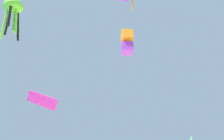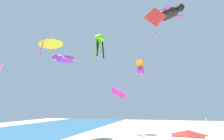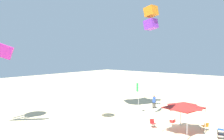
{
  "view_description": "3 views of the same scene",
  "coord_description": "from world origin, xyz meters",
  "px_view_note": "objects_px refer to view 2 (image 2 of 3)",
  "views": [
    {
      "loc": [
        -19.14,
        12.33,
        2.8
      ],
      "look_at": [
        0.05,
        7.7,
        8.79
      ],
      "focal_mm": 41.8,
      "sensor_mm": 36.0,
      "label": 1
    },
    {
      "loc": [
        -25.7,
        4.39,
        5.41
      ],
      "look_at": [
        0.05,
        11.27,
        10.62
      ],
      "focal_mm": 30.54,
      "sensor_mm": 36.0,
      "label": 2
    },
    {
      "loc": [
        -11.06,
        23.03,
        7.6
      ],
      "look_at": [
        0.05,
        9.42,
        6.34
      ],
      "focal_mm": 36.63,
      "sensor_mm": 36.0,
      "label": 3
    }
  ],
  "objects_px": {
    "canopy_tent": "(189,133)",
    "kite_parafoil_magenta": "(118,93)",
    "kite_delta_yellow": "(51,42)",
    "banner_flag": "(207,129)",
    "kite_octopus_lime": "(100,40)",
    "kite_turtle_black": "(166,14)",
    "beach_umbrella": "(177,131)",
    "kite_diamond_red": "(155,18)",
    "kite_box_orange": "(140,67)",
    "kite_turtle_purple": "(65,59)"
  },
  "relations": [
    {
      "from": "canopy_tent",
      "to": "kite_parafoil_magenta",
      "type": "relative_size",
      "value": 1.01
    },
    {
      "from": "banner_flag",
      "to": "kite_delta_yellow",
      "type": "height_order",
      "value": "kite_delta_yellow"
    },
    {
      "from": "banner_flag",
      "to": "kite_octopus_lime",
      "type": "height_order",
      "value": "kite_octopus_lime"
    },
    {
      "from": "canopy_tent",
      "to": "kite_diamond_red",
      "type": "xyz_separation_m",
      "value": [
        5.36,
        3.05,
        16.41
      ]
    },
    {
      "from": "kite_parafoil_magenta",
      "to": "kite_diamond_red",
      "type": "relative_size",
      "value": 0.72
    },
    {
      "from": "banner_flag",
      "to": "kite_turtle_black",
      "type": "xyz_separation_m",
      "value": [
        2.83,
        4.55,
        19.44
      ]
    },
    {
      "from": "beach_umbrella",
      "to": "kite_delta_yellow",
      "type": "distance_m",
      "value": 23.58
    },
    {
      "from": "kite_parafoil_magenta",
      "to": "kite_turtle_black",
      "type": "relative_size",
      "value": 0.53
    },
    {
      "from": "kite_turtle_black",
      "to": "kite_octopus_lime",
      "type": "height_order",
      "value": "kite_turtle_black"
    },
    {
      "from": "kite_turtle_black",
      "to": "kite_delta_yellow",
      "type": "height_order",
      "value": "kite_turtle_black"
    },
    {
      "from": "beach_umbrella",
      "to": "kite_parafoil_magenta",
      "type": "bearing_deg",
      "value": 62.04
    },
    {
      "from": "kite_parafoil_magenta",
      "to": "kite_delta_yellow",
      "type": "relative_size",
      "value": 0.8
    },
    {
      "from": "canopy_tent",
      "to": "kite_diamond_red",
      "type": "relative_size",
      "value": 0.72
    },
    {
      "from": "banner_flag",
      "to": "kite_turtle_black",
      "type": "height_order",
      "value": "kite_turtle_black"
    },
    {
      "from": "kite_parafoil_magenta",
      "to": "kite_delta_yellow",
      "type": "bearing_deg",
      "value": -77.55
    },
    {
      "from": "kite_delta_yellow",
      "to": "kite_octopus_lime",
      "type": "relative_size",
      "value": 0.8
    },
    {
      "from": "kite_turtle_black",
      "to": "kite_octopus_lime",
      "type": "xyz_separation_m",
      "value": [
        6.35,
        14.66,
        -1.2
      ]
    },
    {
      "from": "beach_umbrella",
      "to": "kite_diamond_red",
      "type": "bearing_deg",
      "value": 150.48
    },
    {
      "from": "kite_turtle_black",
      "to": "kite_delta_yellow",
      "type": "relative_size",
      "value": 1.52
    },
    {
      "from": "beach_umbrella",
      "to": "kite_parafoil_magenta",
      "type": "distance_m",
      "value": 13.68
    },
    {
      "from": "kite_diamond_red",
      "to": "kite_octopus_lime",
      "type": "xyz_separation_m",
      "value": [
        11.09,
        12.9,
        1.56
      ]
    },
    {
      "from": "canopy_tent",
      "to": "kite_turtle_purple",
      "type": "relative_size",
      "value": 0.73
    },
    {
      "from": "canopy_tent",
      "to": "kite_box_orange",
      "type": "height_order",
      "value": "kite_box_orange"
    },
    {
      "from": "banner_flag",
      "to": "kite_diamond_red",
      "type": "relative_size",
      "value": 0.78
    },
    {
      "from": "kite_parafoil_magenta",
      "to": "kite_turtle_black",
      "type": "distance_m",
      "value": 17.59
    },
    {
      "from": "banner_flag",
      "to": "kite_turtle_purple",
      "type": "height_order",
      "value": "kite_turtle_purple"
    },
    {
      "from": "beach_umbrella",
      "to": "kite_turtle_purple",
      "type": "relative_size",
      "value": 0.43
    },
    {
      "from": "kite_turtle_black",
      "to": "kite_octopus_lime",
      "type": "bearing_deg",
      "value": -171.79
    },
    {
      "from": "kite_diamond_red",
      "to": "kite_delta_yellow",
      "type": "height_order",
      "value": "kite_diamond_red"
    },
    {
      "from": "kite_delta_yellow",
      "to": "kite_turtle_purple",
      "type": "bearing_deg",
      "value": 33.21
    },
    {
      "from": "kite_parafoil_magenta",
      "to": "kite_delta_yellow",
      "type": "height_order",
      "value": "kite_delta_yellow"
    },
    {
      "from": "canopy_tent",
      "to": "kite_delta_yellow",
      "type": "distance_m",
      "value": 21.86
    },
    {
      "from": "kite_turtle_black",
      "to": "kite_turtle_purple",
      "type": "xyz_separation_m",
      "value": [
        -1.03,
        19.14,
        -7.29
      ]
    },
    {
      "from": "banner_flag",
      "to": "kite_octopus_lime",
      "type": "bearing_deg",
      "value": 64.47
    },
    {
      "from": "kite_octopus_lime",
      "to": "kite_delta_yellow",
      "type": "bearing_deg",
      "value": -174.06
    },
    {
      "from": "kite_box_orange",
      "to": "kite_turtle_purple",
      "type": "relative_size",
      "value": 0.38
    },
    {
      "from": "canopy_tent",
      "to": "kite_octopus_lime",
      "type": "xyz_separation_m",
      "value": [
        16.45,
        15.95,
        17.97
      ]
    },
    {
      "from": "kite_turtle_purple",
      "to": "kite_octopus_lime",
      "type": "relative_size",
      "value": 0.87
    },
    {
      "from": "kite_turtle_black",
      "to": "kite_turtle_purple",
      "type": "bearing_deg",
      "value": -145.28
    },
    {
      "from": "kite_diamond_red",
      "to": "beach_umbrella",
      "type": "bearing_deg",
      "value": -136.7
    },
    {
      "from": "canopy_tent",
      "to": "kite_parafoil_magenta",
      "type": "xyz_separation_m",
      "value": [
        15.19,
        11.31,
        5.63
      ]
    },
    {
      "from": "canopy_tent",
      "to": "banner_flag",
      "type": "xyz_separation_m",
      "value": [
        7.27,
        -3.26,
        -0.28
      ]
    },
    {
      "from": "kite_delta_yellow",
      "to": "kite_turtle_purple",
      "type": "height_order",
      "value": "kite_delta_yellow"
    },
    {
      "from": "banner_flag",
      "to": "kite_parafoil_magenta",
      "type": "height_order",
      "value": "kite_parafoil_magenta"
    },
    {
      "from": "beach_umbrella",
      "to": "kite_turtle_purple",
      "type": "height_order",
      "value": "kite_turtle_purple"
    },
    {
      "from": "kite_diamond_red",
      "to": "banner_flag",
      "type": "bearing_deg",
      "value": 179.69
    },
    {
      "from": "kite_diamond_red",
      "to": "kite_box_orange",
      "type": "xyz_separation_m",
      "value": [
        -4.56,
        2.05,
        -8.66
      ]
    },
    {
      "from": "kite_box_orange",
      "to": "kite_octopus_lime",
      "type": "bearing_deg",
      "value": -48.27
    },
    {
      "from": "canopy_tent",
      "to": "kite_turtle_purple",
      "type": "distance_m",
      "value": 25.32
    },
    {
      "from": "kite_parafoil_magenta",
      "to": "kite_box_orange",
      "type": "relative_size",
      "value": 1.93
    }
  ]
}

